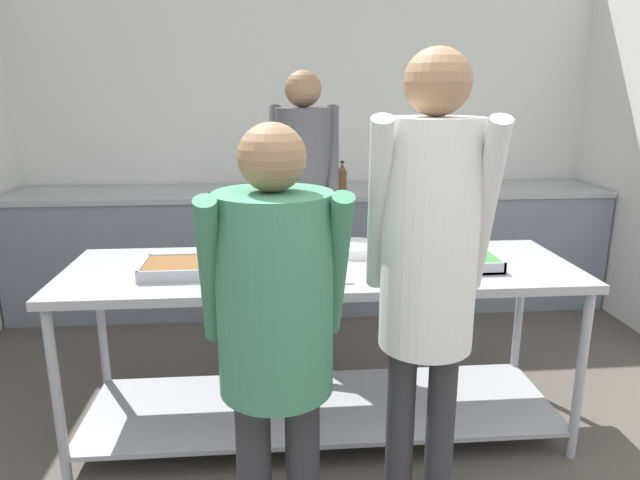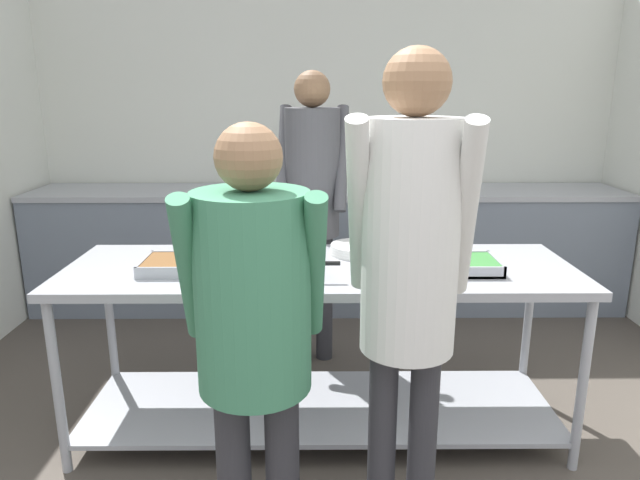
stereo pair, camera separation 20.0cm
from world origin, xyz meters
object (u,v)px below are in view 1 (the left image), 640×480
object	(u,v)px
plate_stack	(355,248)
guest_serving_right	(275,316)
serving_tray_vegetables	(189,268)
sauce_pan	(285,271)
serving_tray_roast	(448,262)
guest_serving_left	(429,259)
cook_behind_counter	(304,186)
water_bottle	(342,177)

from	to	relation	value
plate_stack	guest_serving_right	distance (m)	1.14
serving_tray_vegetables	sauce_pan	world-z (taller)	sauce_pan
serving_tray_roast	guest_serving_left	bearing A→B (deg)	-112.54
serving_tray_roast	guest_serving_right	xyz separation A→B (m)	(-0.81, -0.78, 0.08)
guest_serving_left	serving_tray_roast	bearing A→B (deg)	67.46
serving_tray_vegetables	sauce_pan	xyz separation A→B (m)	(0.44, -0.16, 0.02)
cook_behind_counter	guest_serving_right	bearing A→B (deg)	-96.34
guest_serving_left	guest_serving_right	size ratio (longest dim) A/B	1.14
water_bottle	sauce_pan	bearing A→B (deg)	-103.89
guest_serving_right	water_bottle	bearing A→B (deg)	78.42
plate_stack	cook_behind_counter	size ratio (longest dim) A/B	0.16
plate_stack	cook_behind_counter	bearing A→B (deg)	111.14
serving_tray_roast	cook_behind_counter	distance (m)	1.10
serving_tray_vegetables	water_bottle	xyz separation A→B (m)	(0.91, 1.77, 0.14)
cook_behind_counter	water_bottle	bearing A→B (deg)	69.42
sauce_pan	plate_stack	size ratio (longest dim) A/B	1.40
serving_tray_roast	water_bottle	distance (m)	1.80
sauce_pan	water_bottle	size ratio (longest dim) A/B	1.76
guest_serving_left	guest_serving_right	distance (m)	0.54
water_bottle	guest_serving_left	bearing A→B (deg)	-90.37
plate_stack	serving_tray_roast	world-z (taller)	serving_tray_roast
plate_stack	serving_tray_roast	bearing A→B (deg)	-34.60
guest_serving_left	cook_behind_counter	size ratio (longest dim) A/B	1.01
guest_serving_right	cook_behind_counter	xyz separation A→B (m)	(0.18, 1.65, 0.15)
cook_behind_counter	serving_tray_vegetables	bearing A→B (deg)	-123.67
serving_tray_vegetables	plate_stack	world-z (taller)	serving_tray_vegetables
plate_stack	water_bottle	world-z (taller)	water_bottle
guest_serving_left	guest_serving_right	bearing A→B (deg)	-174.77
guest_serving_left	cook_behind_counter	distance (m)	1.64
serving_tray_vegetables	sauce_pan	size ratio (longest dim) A/B	1.06
plate_stack	water_bottle	size ratio (longest dim) A/B	1.26
guest_serving_left	water_bottle	xyz separation A→B (m)	(0.02, 2.51, -0.10)
sauce_pan	guest_serving_left	distance (m)	0.77
serving_tray_roast	cook_behind_counter	world-z (taller)	cook_behind_counter
plate_stack	guest_serving_left	world-z (taller)	guest_serving_left
serving_tray_vegetables	plate_stack	xyz separation A→B (m)	(0.80, 0.27, -0.00)
serving_tray_vegetables	plate_stack	distance (m)	0.84
sauce_pan	serving_tray_roast	world-z (taller)	sauce_pan
serving_tray_vegetables	water_bottle	distance (m)	1.99
plate_stack	cook_behind_counter	distance (m)	0.67
serving_tray_vegetables	plate_stack	size ratio (longest dim) A/B	1.48
guest_serving_right	plate_stack	bearing A→B (deg)	68.73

